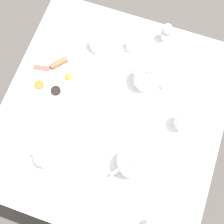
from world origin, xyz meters
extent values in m
plane|color=#4C4742|center=(0.00, 0.00, 0.00)|extent=(8.00, 8.00, 0.00)
cube|color=silver|center=(0.00, 0.00, 0.71)|extent=(1.03, 1.10, 0.03)
cylinder|color=brown|center=(-0.47, -0.50, 0.35)|extent=(0.04, 0.04, 0.70)
cylinder|color=brown|center=(0.47, -0.50, 0.35)|extent=(0.04, 0.04, 0.70)
cylinder|color=brown|center=(0.47, 0.50, 0.35)|extent=(0.04, 0.04, 0.70)
cylinder|color=white|center=(0.33, -0.08, 0.73)|extent=(0.29, 0.29, 0.01)
cylinder|color=white|center=(0.26, -0.10, 0.74)|extent=(0.06, 0.06, 0.00)
sphere|color=yellow|center=(0.26, -0.10, 0.75)|extent=(0.03, 0.03, 0.03)
cylinder|color=brown|center=(0.33, -0.15, 0.75)|extent=(0.08, 0.09, 0.03)
cube|color=#B74C42|center=(0.40, -0.10, 0.74)|extent=(0.08, 0.04, 0.01)
cylinder|color=#D16023|center=(0.38, -0.02, 0.74)|extent=(0.05, 0.05, 0.01)
cylinder|color=black|center=(0.29, -0.01, 0.75)|extent=(0.05, 0.05, 0.02)
cylinder|color=white|center=(-0.16, 0.20, 0.78)|extent=(0.13, 0.13, 0.10)
cylinder|color=white|center=(-0.16, 0.20, 0.83)|extent=(0.09, 0.09, 0.01)
sphere|color=white|center=(-0.16, 0.20, 0.84)|extent=(0.02, 0.02, 0.02)
cone|color=white|center=(-0.21, 0.14, 0.79)|extent=(0.05, 0.06, 0.05)
torus|color=white|center=(-0.12, 0.25, 0.78)|extent=(0.06, 0.07, 0.08)
cylinder|color=white|center=(-0.10, -0.21, 0.78)|extent=(0.13, 0.13, 0.10)
cylinder|color=white|center=(-0.10, -0.21, 0.83)|extent=(0.09, 0.09, 0.01)
sphere|color=white|center=(-0.10, -0.21, 0.84)|extent=(0.02, 0.02, 0.02)
cone|color=white|center=(-0.02, -0.22, 0.79)|extent=(0.06, 0.02, 0.05)
torus|color=white|center=(-0.17, -0.21, 0.78)|extent=(0.08, 0.01, 0.08)
cylinder|color=white|center=(0.18, -0.32, 0.73)|extent=(0.13, 0.13, 0.01)
cylinder|color=white|center=(0.18, -0.32, 0.76)|extent=(0.09, 0.09, 0.05)
cylinder|color=tan|center=(0.18, -0.32, 0.76)|extent=(0.08, 0.08, 0.04)
torus|color=white|center=(0.17, -0.36, 0.76)|extent=(0.01, 0.04, 0.04)
cylinder|color=white|center=(0.21, 0.30, 0.73)|extent=(0.13, 0.13, 0.01)
cylinder|color=white|center=(0.21, 0.30, 0.76)|extent=(0.09, 0.09, 0.05)
cylinder|color=tan|center=(0.21, 0.30, 0.76)|extent=(0.08, 0.08, 0.04)
torus|color=white|center=(0.26, 0.31, 0.76)|extent=(0.04, 0.01, 0.04)
cylinder|color=white|center=(-0.32, -0.06, 0.78)|extent=(0.07, 0.07, 0.11)
cylinder|color=white|center=(0.02, -0.37, 0.75)|extent=(0.07, 0.07, 0.05)
torus|color=white|center=(0.05, -0.37, 0.75)|extent=(0.04, 0.01, 0.04)
cylinder|color=#BCBCC1|center=(-0.12, -0.47, 0.76)|extent=(0.05, 0.05, 0.06)
sphere|color=#BCBCC1|center=(-0.12, -0.47, 0.81)|extent=(0.05, 0.05, 0.05)
cube|color=silver|center=(0.06, 0.02, 0.73)|extent=(0.13, 0.15, 0.00)
cube|color=silver|center=(-0.38, -0.29, 0.73)|extent=(0.10, 0.20, 0.00)
camera|label=1|loc=(-0.15, 0.42, 2.13)|focal=50.00mm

